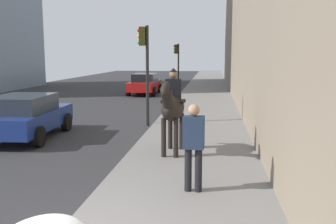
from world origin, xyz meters
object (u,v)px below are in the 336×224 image
object	(u,v)px
pedestrian_greeting	(194,142)
car_mid_lane	(25,116)
traffic_light_near_curb	(145,59)
mounted_horse_near	(172,107)
traffic_light_far_curb	(177,59)
car_near_lane	(145,83)

from	to	relation	value
pedestrian_greeting	car_mid_lane	world-z (taller)	pedestrian_greeting
pedestrian_greeting	traffic_light_near_curb	size ratio (longest dim) A/B	0.44
mounted_horse_near	traffic_light_near_curb	xyz separation A→B (m)	(4.48, 1.53, 1.19)
car_mid_lane	traffic_light_near_curb	distance (m)	4.78
mounted_horse_near	traffic_light_far_curb	distance (m)	19.54
car_mid_lane	traffic_light_far_curb	distance (m)	17.99
pedestrian_greeting	car_mid_lane	bearing A→B (deg)	54.40
car_near_lane	car_mid_lane	size ratio (longest dim) A/B	1.03
mounted_horse_near	pedestrian_greeting	size ratio (longest dim) A/B	1.34
pedestrian_greeting	car_mid_lane	xyz separation A→B (m)	(4.62, 5.78, -0.34)
mounted_horse_near	car_mid_lane	bearing A→B (deg)	-105.49
mounted_horse_near	pedestrian_greeting	world-z (taller)	mounted_horse_near
car_near_lane	car_mid_lane	distance (m)	14.51
traffic_light_far_curb	mounted_horse_near	bearing A→B (deg)	-174.96
car_mid_lane	traffic_light_far_curb	size ratio (longest dim) A/B	1.15
pedestrian_greeting	car_near_lane	size ratio (longest dim) A/B	0.40
mounted_horse_near	car_mid_lane	world-z (taller)	mounted_horse_near
car_near_lane	traffic_light_far_curb	distance (m)	4.07
mounted_horse_near	pedestrian_greeting	xyz separation A→B (m)	(-2.78, -0.70, -0.28)
car_mid_lane	pedestrian_greeting	bearing A→B (deg)	-131.37
mounted_horse_near	car_near_lane	world-z (taller)	mounted_horse_near
car_mid_lane	traffic_light_near_curb	bearing A→B (deg)	-56.10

